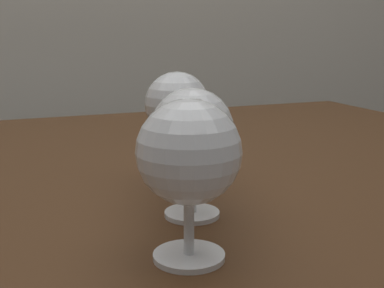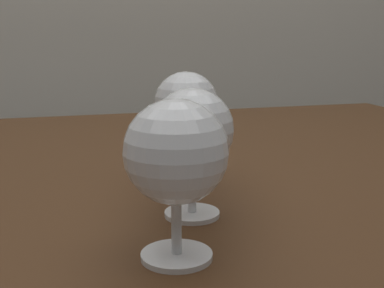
# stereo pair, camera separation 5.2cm
# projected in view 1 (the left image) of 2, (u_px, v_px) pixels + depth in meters

# --- Properties ---
(dining_table) EXTENTS (1.44, 0.91, 0.78)m
(dining_table) POSITION_uv_depth(u_px,v_px,m) (105.00, 224.00, 0.76)
(dining_table) COLOR #472B16
(dining_table) RESTS_ON ground_plane
(wine_glass_pinot) EXTENTS (0.09, 0.09, 0.14)m
(wine_glass_pinot) POSITION_uv_depth(u_px,v_px,m) (189.00, 155.00, 0.42)
(wine_glass_pinot) COLOR white
(wine_glass_pinot) RESTS_ON dining_table
(wine_glass_merlot) EXTENTS (0.09, 0.09, 0.14)m
(wine_glass_merlot) POSITION_uv_depth(u_px,v_px,m) (192.00, 132.00, 0.52)
(wine_glass_merlot) COLOR white
(wine_glass_merlot) RESTS_ON dining_table
(wine_glass_cabernet) EXTENTS (0.08, 0.08, 0.14)m
(wine_glass_cabernet) POSITION_uv_depth(u_px,v_px,m) (177.00, 107.00, 0.62)
(wine_glass_cabernet) COLOR white
(wine_glass_cabernet) RESTS_ON dining_table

